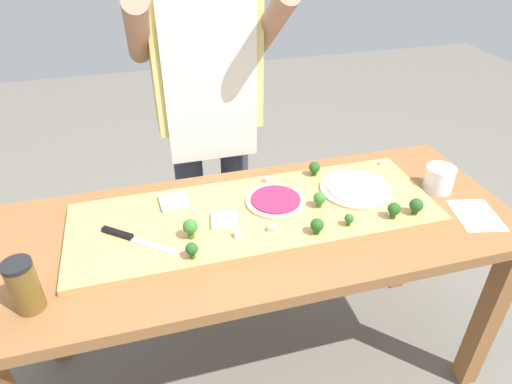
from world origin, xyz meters
The scene contains 24 objects.
ground_plane centered at (0.00, 0.00, 0.00)m, with size 8.00×8.00×0.00m, color #6B665B.
prep_table centered at (0.00, 0.00, 0.65)m, with size 1.72×0.68×0.76m.
cutting_board centered at (0.00, 0.04, 0.77)m, with size 1.22×0.42×0.02m, color tan.
chefs_knife centered at (-0.42, 0.00, 0.79)m, with size 0.22×0.18×0.02m.
pizza_whole_beet_magenta centered at (0.08, 0.07, 0.79)m, with size 0.21×0.21×0.02m.
pizza_whole_cheese_artichoke centered at (0.38, 0.07, 0.79)m, with size 0.26×0.26×0.02m.
pizza_slice_far_right centered at (-0.11, 0.01, 0.79)m, with size 0.09×0.09×0.01m, color beige.
pizza_slice_center centered at (-0.26, 0.16, 0.79)m, with size 0.10×0.10×0.01m, color beige.
broccoli_floret_back_right centered at (0.50, -0.12, 0.81)m, with size 0.05×0.05×0.06m.
broccoli_floret_front_left centered at (-0.24, -0.14, 0.81)m, with size 0.04×0.04×0.05m.
broccoli_floret_center_left centered at (0.15, -0.13, 0.81)m, with size 0.04×0.04×0.05m.
broccoli_floret_back_mid centered at (0.27, 0.20, 0.81)m, with size 0.04×0.04×0.06m.
broccoli_floret_front_right centered at (-0.23, -0.04, 0.82)m, with size 0.05×0.05×0.07m.
broccoli_floret_center_right centered at (0.26, -0.12, 0.81)m, with size 0.03×0.03×0.04m.
broccoli_floret_back_left centered at (0.21, 0.01, 0.81)m, with size 0.04×0.04×0.06m.
broccoli_floret_front_mid centered at (0.42, -0.12, 0.82)m, with size 0.04×0.04×0.06m.
cheese_crumble_a centered at (0.09, 0.20, 0.79)m, with size 0.02×0.02×0.02m, color silver.
cheese_crumble_b centered at (-0.09, -0.08, 0.79)m, with size 0.02×0.02×0.02m, color white.
cheese_crumble_c centered at (0.02, -0.08, 0.79)m, with size 0.02×0.02×0.02m, color silver.
cheese_crumble_d centered at (0.56, 0.20, 0.79)m, with size 0.02×0.02×0.02m, color white.
flour_cup centered at (0.68, 0.02, 0.80)m, with size 0.10×0.10×0.09m.
sauce_jar centered at (-0.67, -0.19, 0.84)m, with size 0.07×0.07×0.15m.
recipe_note centered at (0.72, -0.16, 0.76)m, with size 0.14×0.18×0.00m, color white.
cook_center centered at (-0.06, 0.51, 1.00)m, with size 0.54×0.39×1.67m.
Camera 1 is at (-0.32, -1.13, 1.67)m, focal length 31.36 mm.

